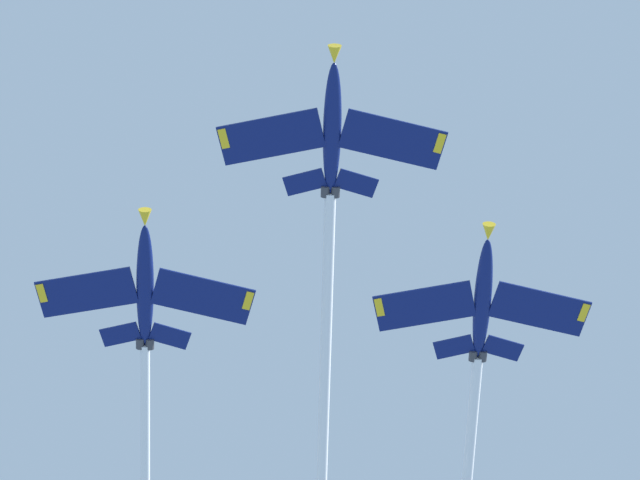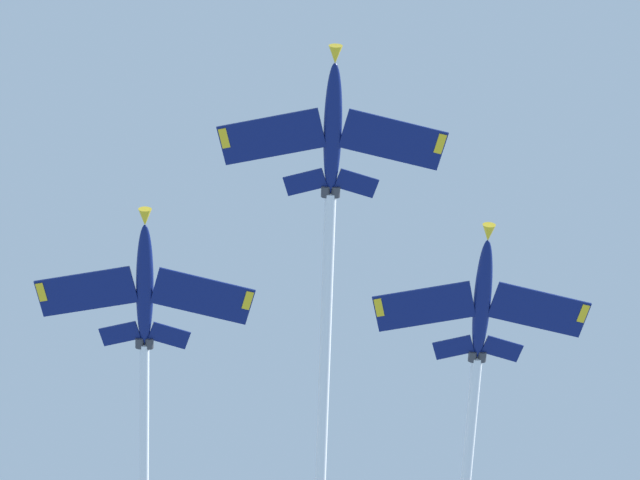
# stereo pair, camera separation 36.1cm
# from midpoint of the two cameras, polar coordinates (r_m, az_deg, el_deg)

# --- Properties ---
(jet_lead) EXTENTS (41.50, 35.09, 12.02)m
(jet_lead) POSITION_cam_midpoint_polar(r_m,az_deg,el_deg) (130.50, 0.25, -0.53)
(jet_lead) COLOR navy
(jet_left_wing) EXTENTS (36.52, 31.62, 10.91)m
(jet_left_wing) POSITION_cam_midpoint_polar(r_m,az_deg,el_deg) (137.87, 5.99, -5.89)
(jet_left_wing) COLOR navy
(jet_right_wing) EXTENTS (40.92, 35.72, 13.19)m
(jet_right_wing) POSITION_cam_midpoint_polar(r_m,az_deg,el_deg) (137.55, -6.98, -5.67)
(jet_right_wing) COLOR navy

